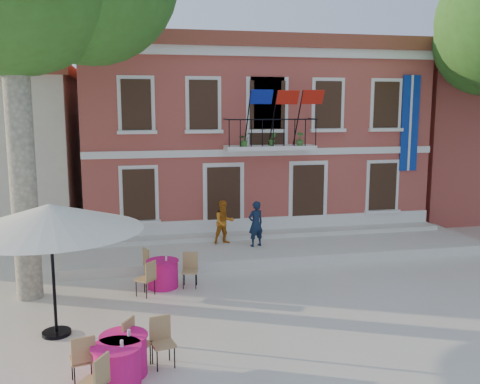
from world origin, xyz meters
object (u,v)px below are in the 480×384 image
(cafe_table_0, at_px, (124,353))
(cafe_table_1, at_px, (117,364))
(cafe_table_3, at_px, (163,272))
(pedestrian_navy, at_px, (256,224))
(pedestrian_orange, at_px, (224,222))
(patio_umbrella, at_px, (50,218))

(cafe_table_0, xyz_separation_m, cafe_table_1, (-0.13, -0.43, 0.00))
(cafe_table_3, bearing_deg, pedestrian_navy, 38.97)
(pedestrian_navy, relative_size, cafe_table_3, 0.83)
(pedestrian_orange, height_order, cafe_table_0, pedestrian_orange)
(pedestrian_navy, bearing_deg, patio_umbrella, 23.49)
(pedestrian_navy, height_order, cafe_table_1, pedestrian_navy)
(patio_umbrella, height_order, cafe_table_0, patio_umbrella)
(pedestrian_orange, relative_size, cafe_table_3, 0.81)
(pedestrian_orange, bearing_deg, cafe_table_0, -124.16)
(patio_umbrella, distance_m, cafe_table_1, 3.61)
(cafe_table_1, distance_m, cafe_table_3, 5.29)
(patio_umbrella, distance_m, pedestrian_navy, 7.98)
(pedestrian_orange, bearing_deg, pedestrian_navy, -41.63)
(pedestrian_navy, bearing_deg, cafe_table_3, 20.00)
(pedestrian_orange, distance_m, cafe_table_1, 9.09)
(pedestrian_navy, relative_size, cafe_table_0, 0.78)
(pedestrian_navy, relative_size, pedestrian_orange, 1.03)
(pedestrian_orange, bearing_deg, patio_umbrella, -140.77)
(cafe_table_1, bearing_deg, pedestrian_navy, 60.42)
(pedestrian_navy, xyz_separation_m, cafe_table_1, (-4.43, -7.81, -0.65))
(pedestrian_navy, distance_m, cafe_table_0, 8.57)
(pedestrian_navy, height_order, cafe_table_0, pedestrian_navy)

